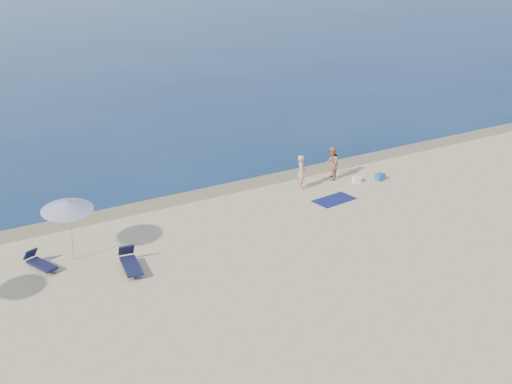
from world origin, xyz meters
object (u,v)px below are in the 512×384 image
Objects in this scene: person_left at (301,172)px; umbrella_near at (67,206)px; person_right at (332,163)px; blue_cooler at (380,177)px.

person_left is 0.69× the size of umbrella_near.
umbrella_near reaches higher than person_right.
person_right is 2.64m from blue_cooler.
person_left is 4.45m from blue_cooler.
umbrella_near is (-14.18, -1.81, 1.37)m from person_right.
person_left is 3.73× the size of blue_cooler.
person_left is 12.22m from umbrella_near.
person_left reaches higher than blue_cooler.
umbrella_near is (-16.30, -0.40, 2.10)m from blue_cooler.
umbrella_near is (-12.05, -1.52, 1.38)m from person_left.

